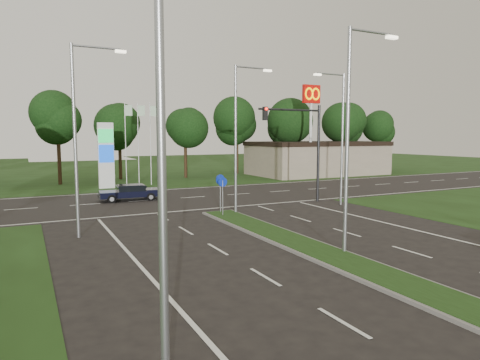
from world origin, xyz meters
name	(u,v)px	position (x,y,z in m)	size (l,w,h in m)	color
ground	(468,312)	(0.00, 0.00, 0.00)	(160.00, 160.00, 0.00)	black
verge_far	(109,170)	(0.00, 55.00, 0.00)	(160.00, 50.00, 0.02)	black
cross_road	(181,198)	(0.00, 24.00, 0.00)	(160.00, 12.00, 0.02)	black
median_kerb	(364,269)	(0.00, 4.00, 0.06)	(2.00, 26.00, 0.12)	slate
commercial_building	(317,158)	(22.00, 36.00, 2.00)	(16.00, 9.00, 4.00)	gray
streetlight_median_near	(351,129)	(1.00, 6.00, 5.08)	(2.53, 0.22, 9.00)	gray
streetlight_median_far	(239,131)	(1.00, 16.00, 5.08)	(2.53, 0.22, 9.00)	gray
streetlight_left_near	(172,119)	(-8.30, 0.00, 5.08)	(2.53, 0.22, 9.00)	gray
streetlight_left_far	(79,130)	(-8.30, 14.00, 5.08)	(2.53, 0.22, 9.00)	gray
streetlight_right_far	(340,132)	(8.80, 16.00, 5.08)	(2.53, 0.22, 9.00)	gray
traffic_signal	(304,138)	(7.19, 18.00, 4.65)	(5.10, 0.42, 7.00)	black
median_signs	(221,187)	(0.00, 16.40, 1.71)	(1.16, 1.76, 2.38)	gray
gas_pylon	(108,154)	(-3.79, 33.05, 3.20)	(5.80, 1.26, 8.00)	silver
mcdonalds_sign	(311,107)	(18.00, 31.97, 7.99)	(2.20, 0.47, 10.40)	silver
treeline_far	(133,117)	(0.10, 39.93, 6.83)	(6.00, 6.00, 9.90)	black
navy_sedan	(130,192)	(-3.75, 24.54, 0.64)	(4.45, 2.07, 1.19)	black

